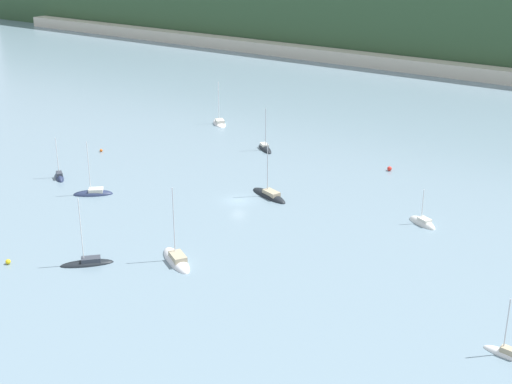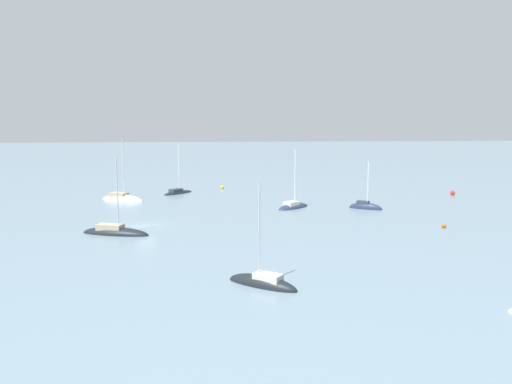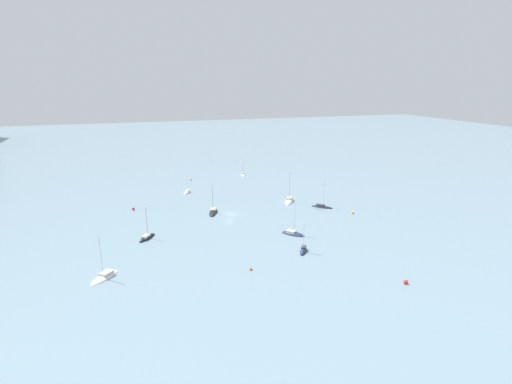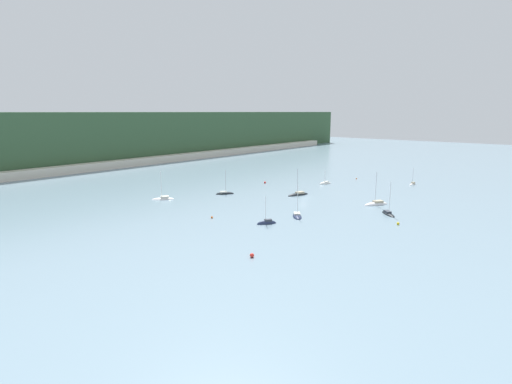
# 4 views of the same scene
# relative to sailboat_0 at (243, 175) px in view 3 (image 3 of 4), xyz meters

# --- Properties ---
(ground_plane) EXTENTS (600.00, 600.00, 0.00)m
(ground_plane) POSITION_rel_sailboat_0_xyz_m (-49.24, 19.13, -0.14)
(ground_plane) COLOR slate
(sailboat_0) EXTENTS (4.91, 1.88, 7.22)m
(sailboat_0) POSITION_rel_sailboat_0_xyz_m (0.00, 0.00, 0.00)
(sailboat_0) COLOR white
(sailboat_0) RESTS_ON ground_plane
(sailboat_1) EXTENTS (6.09, 5.36, 9.31)m
(sailboat_1) POSITION_rel_sailboat_0_xyz_m (-61.36, 44.36, -0.04)
(sailboat_1) COLOR black
(sailboat_1) RESTS_ON ground_plane
(sailboat_2) EXTENTS (5.63, 3.97, 6.38)m
(sailboat_2) POSITION_rel_sailboat_0_xyz_m (-20.92, 27.49, -0.07)
(sailboat_2) COLOR white
(sailboat_2) RESTS_ON ground_plane
(sailboat_3) EXTENTS (8.74, 4.86, 10.06)m
(sailboat_3) POSITION_rel_sailboat_0_xyz_m (-46.19, 23.55, -0.04)
(sailboat_3) COLOR black
(sailboat_3) RESTS_ON ground_plane
(sailboat_4) EXTENTS (6.14, 6.45, 10.04)m
(sailboat_4) POSITION_rel_sailboat_0_xyz_m (-52.02, -10.87, -0.00)
(sailboat_4) COLOR black
(sailboat_4) RESTS_ON ground_plane
(sailboat_5) EXTENTS (8.43, 6.29, 11.38)m
(sailboat_5) POSITION_rel_sailboat_0_xyz_m (-42.88, -3.37, -0.03)
(sailboat_5) COLOR silver
(sailboat_5) RESTS_ON ground_plane
(sailboat_6) EXTENTS (6.46, 6.04, 9.87)m
(sailboat_6) POSITION_rel_sailboat_0_xyz_m (-70.70, 7.42, -0.03)
(sailboat_6) COLOR #232D4C
(sailboat_6) RESTS_ON ground_plane
(sailboat_7) EXTENTS (5.09, 4.04, 8.29)m
(sailboat_7) POSITION_rel_sailboat_0_xyz_m (-81.63, 9.51, -0.03)
(sailboat_7) COLOR #232D4C
(sailboat_7) RESTS_ON ground_plane
(sailboat_8) EXTENTS (7.16, 6.73, 9.93)m
(sailboat_8) POSITION_rel_sailboat_0_xyz_m (-80.50, 54.10, -0.00)
(sailboat_8) COLOR white
(sailboat_8) RESTS_ON ground_plane
(mooring_buoy_0) EXTENTS (0.87, 0.87, 0.87)m
(mooring_buoy_0) POSITION_rel_sailboat_0_xyz_m (-102.49, -3.25, 0.30)
(mooring_buoy_0) COLOR red
(mooring_buoy_0) RESTS_ON ground_plane
(mooring_buoy_1) EXTENTS (0.59, 0.59, 0.59)m
(mooring_buoy_1) POSITION_rel_sailboat_0_xyz_m (-86.87, 24.40, 0.16)
(mooring_buoy_1) COLOR orange
(mooring_buoy_1) RESTS_ON ground_plane
(mooring_buoy_2) EXTENTS (0.69, 0.69, 0.69)m
(mooring_buoy_2) POSITION_rel_sailboat_0_xyz_m (-60.66, -16.93, 0.21)
(mooring_buoy_2) COLOR yellow
(mooring_buoy_2) RESTS_ON ground_plane
(mooring_buoy_3) EXTENTS (0.84, 0.84, 0.84)m
(mooring_buoy_3) POSITION_rel_sailboat_0_xyz_m (-35.51, 46.87, 0.28)
(mooring_buoy_3) COLOR red
(mooring_buoy_3) RESTS_ON ground_plane
(mooring_buoy_4) EXTENTS (0.54, 0.54, 0.54)m
(mooring_buoy_4) POSITION_rel_sailboat_0_xyz_m (-2.26, 23.09, 0.13)
(mooring_buoy_4) COLOR orange
(mooring_buoy_4) RESTS_ON ground_plane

